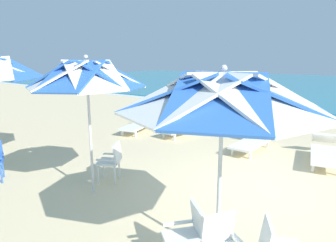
# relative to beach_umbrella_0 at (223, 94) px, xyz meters

# --- Properties ---
(ground_plane) EXTENTS (80.00, 80.00, 0.00)m
(ground_plane) POSITION_rel_beach_umbrella_0_xyz_m (-0.20, 2.51, -2.20)
(ground_plane) COLOR beige
(surf_foam) EXTENTS (80.00, 0.70, 0.01)m
(surf_foam) POSITION_rel_beach_umbrella_0_xyz_m (-0.20, 11.75, -2.19)
(surf_foam) COLOR white
(surf_foam) RESTS_ON ground
(beach_umbrella_0) EXTENTS (2.54, 2.54, 2.53)m
(beach_umbrella_0) POSITION_rel_beach_umbrella_0_xyz_m (0.00, 0.00, 0.00)
(beach_umbrella_0) COLOR silver
(beach_umbrella_0) RESTS_ON ground
(plastic_chair_2) EXTENTS (0.63, 0.63, 0.87)m
(plastic_chair_2) POSITION_rel_beach_umbrella_0_xyz_m (-0.18, -0.44, -1.70)
(plastic_chair_2) COLOR white
(plastic_chair_2) RESTS_ON ground
(beach_umbrella_1) EXTENTS (2.15, 2.15, 2.67)m
(beach_umbrella_1) POSITION_rel_beach_umbrella_0_xyz_m (-2.83, 0.23, 0.10)
(beach_umbrella_1) COLOR silver
(beach_umbrella_1) RESTS_ON ground
(plastic_chair_3) EXTENTS (0.62, 0.61, 0.87)m
(plastic_chair_3) POSITION_rel_beach_umbrella_0_xyz_m (-2.97, 0.86, -1.70)
(plastic_chair_3) COLOR white
(plastic_chair_3) RESTS_ON ground
(sun_lounger_0) EXTENTS (1.02, 2.22, 0.62)m
(sun_lounger_0) POSITION_rel_beach_umbrella_0_xyz_m (0.48, 4.93, -1.91)
(sun_lounger_0) COLOR white
(sun_lounger_0) RESTS_ON ground
(sun_lounger_1) EXTENTS (0.68, 2.16, 0.62)m
(sun_lounger_1) POSITION_rel_beach_umbrella_0_xyz_m (-1.36, 4.89, -1.91)
(sun_lounger_1) COLOR white
(sun_lounger_1) RESTS_ON ground
(sun_lounger_2) EXTENTS (0.86, 2.20, 0.62)m
(sun_lounger_2) POSITION_rel_beach_umbrella_0_xyz_m (-3.91, 5.12, -1.91)
(sun_lounger_2) COLOR white
(sun_lounger_2) RESTS_ON ground
(sun_lounger_3) EXTENTS (1.13, 2.23, 0.62)m
(sun_lounger_3) POSITION_rel_beach_umbrella_0_xyz_m (-5.51, 4.55, -1.91)
(sun_lounger_3) COLOR white
(sun_lounger_3) RESTS_ON ground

